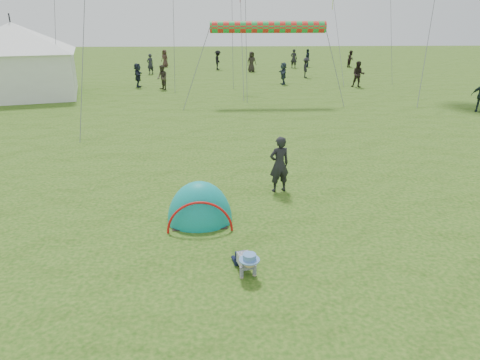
{
  "coord_description": "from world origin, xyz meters",
  "views": [
    {
      "loc": [
        -0.1,
        -6.69,
        4.69
      ],
      "look_at": [
        0.35,
        2.97,
        1.0
      ],
      "focal_mm": 32.0,
      "sensor_mm": 36.0,
      "label": 1
    }
  ],
  "objects_px": {
    "crawling_toddler": "(246,261)",
    "popup_tent": "(200,221)",
    "event_marquee": "(16,57)",
    "standing_adult": "(279,164)"
  },
  "relations": [
    {
      "from": "crawling_toddler",
      "to": "standing_adult",
      "type": "relative_size",
      "value": 0.44
    },
    {
      "from": "event_marquee",
      "to": "standing_adult",
      "type": "bearing_deg",
      "value": -65.72
    },
    {
      "from": "event_marquee",
      "to": "crawling_toddler",
      "type": "bearing_deg",
      "value": -74.21
    },
    {
      "from": "popup_tent",
      "to": "event_marquee",
      "type": "bearing_deg",
      "value": 120.44
    },
    {
      "from": "popup_tent",
      "to": "event_marquee",
      "type": "relative_size",
      "value": 0.3
    },
    {
      "from": "popup_tent",
      "to": "standing_adult",
      "type": "distance_m",
      "value": 2.96
    },
    {
      "from": "crawling_toddler",
      "to": "popup_tent",
      "type": "distance_m",
      "value": 2.57
    },
    {
      "from": "crawling_toddler",
      "to": "event_marquee",
      "type": "relative_size",
      "value": 0.1
    },
    {
      "from": "standing_adult",
      "to": "popup_tent",
      "type": "bearing_deg",
      "value": 23.72
    },
    {
      "from": "popup_tent",
      "to": "event_marquee",
      "type": "distance_m",
      "value": 22.13
    }
  ]
}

